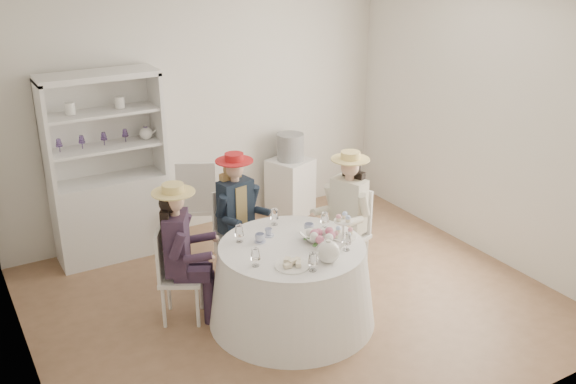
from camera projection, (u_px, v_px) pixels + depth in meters
ground at (293, 301)px, 5.93m from camera, size 4.50×4.50×0.00m
wall_back at (201, 111)px, 7.03m from camera, size 4.50×0.00×4.50m
wall_front at (465, 259)px, 3.82m from camera, size 4.50×0.00×4.50m
wall_left at (11, 218)px, 4.37m from camera, size 0.00×4.50×4.50m
wall_right at (485, 126)px, 6.48m from camera, size 0.00×4.50×4.50m
tea_table at (292, 283)px, 5.52m from camera, size 1.45×1.45×0.72m
hutch at (110, 193)px, 6.55m from camera, size 1.26×0.73×1.93m
side_table at (290, 187)px, 7.67m from camera, size 0.56×0.56×0.69m
hatbox at (290, 147)px, 7.48m from camera, size 0.34×0.34×0.31m
guest_left at (180, 245)px, 5.40m from camera, size 0.54×0.49×1.27m
guest_mid at (237, 208)px, 6.13m from camera, size 0.47×0.50×1.26m
guest_right at (347, 208)px, 6.11m from camera, size 0.53×0.48×1.28m
spare_chair at (198, 202)px, 6.69m from camera, size 0.57×0.57×1.02m
teacup_a at (260, 238)px, 5.44m from camera, size 0.10×0.10×0.07m
teacup_b at (268, 233)px, 5.55m from camera, size 0.08×0.08×0.06m
teacup_c at (309, 228)px, 5.62m from camera, size 0.10×0.10×0.07m
flower_bowl at (314, 237)px, 5.47m from camera, size 0.24×0.24×0.06m
flower_arrangement at (320, 235)px, 5.37m from camera, size 0.19×0.19×0.07m
table_teapot at (328, 252)px, 5.10m from camera, size 0.26×0.19×0.20m
sandwich_plate at (292, 265)px, 5.05m from camera, size 0.28×0.28×0.06m
cupcake_stand at (343, 229)px, 5.51m from camera, size 0.23×0.23×0.21m
stemware_set at (292, 238)px, 5.36m from camera, size 0.93×0.98×0.15m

